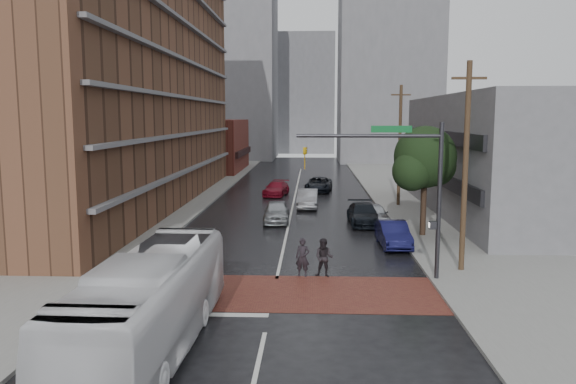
# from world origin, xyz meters

# --- Properties ---
(ground) EXTENTS (160.00, 160.00, 0.00)m
(ground) POSITION_xyz_m (0.00, 0.00, 0.00)
(ground) COLOR black
(ground) RESTS_ON ground
(crosswalk) EXTENTS (14.00, 5.00, 0.02)m
(crosswalk) POSITION_xyz_m (0.00, 0.50, 0.01)
(crosswalk) COLOR brown
(crosswalk) RESTS_ON ground
(sidewalk_west) EXTENTS (9.00, 90.00, 0.15)m
(sidewalk_west) POSITION_xyz_m (-11.50, 25.00, 0.07)
(sidewalk_west) COLOR gray
(sidewalk_west) RESTS_ON ground
(sidewalk_east) EXTENTS (9.00, 90.00, 0.15)m
(sidewalk_east) POSITION_xyz_m (11.50, 25.00, 0.07)
(sidewalk_east) COLOR gray
(sidewalk_east) RESTS_ON ground
(apartment_block) EXTENTS (10.00, 44.00, 28.00)m
(apartment_block) POSITION_xyz_m (-14.00, 24.00, 14.00)
(apartment_block) COLOR brown
(apartment_block) RESTS_ON ground
(storefront_west) EXTENTS (8.00, 16.00, 7.00)m
(storefront_west) POSITION_xyz_m (-12.00, 54.00, 3.50)
(storefront_west) COLOR maroon
(storefront_west) RESTS_ON ground
(building_east) EXTENTS (11.00, 26.00, 9.00)m
(building_east) POSITION_xyz_m (16.50, 20.00, 4.50)
(building_east) COLOR slate
(building_east) RESTS_ON ground
(distant_tower_west) EXTENTS (18.00, 16.00, 32.00)m
(distant_tower_west) POSITION_xyz_m (-14.00, 78.00, 16.00)
(distant_tower_west) COLOR slate
(distant_tower_west) RESTS_ON ground
(distant_tower_east) EXTENTS (16.00, 14.00, 36.00)m
(distant_tower_east) POSITION_xyz_m (14.00, 72.00, 18.00)
(distant_tower_east) COLOR slate
(distant_tower_east) RESTS_ON ground
(distant_tower_center) EXTENTS (12.00, 10.00, 24.00)m
(distant_tower_center) POSITION_xyz_m (0.00, 95.00, 12.00)
(distant_tower_center) COLOR slate
(distant_tower_center) RESTS_ON ground
(street_tree) EXTENTS (4.20, 4.10, 6.90)m
(street_tree) POSITION_xyz_m (8.52, 12.03, 4.73)
(street_tree) COLOR #332319
(street_tree) RESTS_ON ground
(signal_mast) EXTENTS (6.50, 0.30, 7.20)m
(signal_mast) POSITION_xyz_m (5.85, 2.50, 4.73)
(signal_mast) COLOR #2D2D33
(signal_mast) RESTS_ON ground
(utility_pole_near) EXTENTS (1.60, 0.26, 10.00)m
(utility_pole_near) POSITION_xyz_m (8.80, 4.00, 5.14)
(utility_pole_near) COLOR #473321
(utility_pole_near) RESTS_ON ground
(utility_pole_far) EXTENTS (1.60, 0.26, 10.00)m
(utility_pole_far) POSITION_xyz_m (8.80, 24.00, 5.14)
(utility_pole_far) COLOR #473321
(utility_pole_far) RESTS_ON ground
(transit_bus) EXTENTS (2.91, 11.32, 3.13)m
(transit_bus) POSITION_xyz_m (-3.51, -5.57, 1.57)
(transit_bus) COLOR white
(transit_bus) RESTS_ON ground
(pedestrian_a) EXTENTS (0.74, 0.56, 1.82)m
(pedestrian_a) POSITION_xyz_m (1.19, 3.00, 0.91)
(pedestrian_a) COLOR black
(pedestrian_a) RESTS_ON ground
(pedestrian_b) EXTENTS (1.03, 0.89, 1.82)m
(pedestrian_b) POSITION_xyz_m (2.19, 3.00, 0.91)
(pedestrian_b) COLOR black
(pedestrian_b) RESTS_ON ground
(car_travel_a) EXTENTS (1.97, 4.56, 1.53)m
(car_travel_a) POSITION_xyz_m (-0.90, 16.50, 0.77)
(car_travel_a) COLOR #A1A5A8
(car_travel_a) RESTS_ON ground
(car_travel_b) EXTENTS (1.73, 4.68, 1.53)m
(car_travel_b) POSITION_xyz_m (1.24, 22.82, 0.76)
(car_travel_b) COLOR #9C9EA3
(car_travel_b) RESTS_ON ground
(car_travel_c) EXTENTS (2.59, 4.85, 1.34)m
(car_travel_c) POSITION_xyz_m (-1.78, 29.95, 0.67)
(car_travel_c) COLOR maroon
(car_travel_c) RESTS_ON ground
(suv_travel) EXTENTS (2.96, 5.46, 1.45)m
(suv_travel) POSITION_xyz_m (2.27, 32.94, 0.73)
(suv_travel) COLOR black
(suv_travel) RESTS_ON ground
(car_parked_near) EXTENTS (1.72, 4.48, 1.46)m
(car_parked_near) POSITION_xyz_m (6.30, 9.34, 0.73)
(car_parked_near) COLOR #131342
(car_parked_near) RESTS_ON ground
(car_parked_mid) EXTENTS (2.22, 5.10, 1.46)m
(car_parked_mid) POSITION_xyz_m (5.20, 16.00, 0.73)
(car_parked_mid) COLOR black
(car_parked_mid) RESTS_ON ground
(car_parked_far) EXTENTS (2.19, 4.44, 1.45)m
(car_parked_far) POSITION_xyz_m (5.93, 16.00, 0.73)
(car_parked_far) COLOR #AFB4B7
(car_parked_far) RESTS_ON ground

